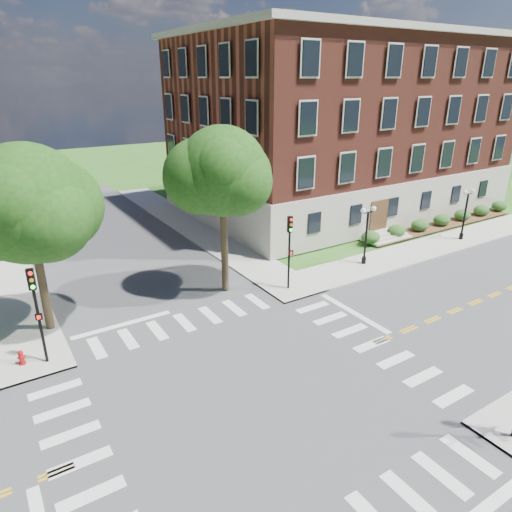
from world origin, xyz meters
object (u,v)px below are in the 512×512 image
traffic_signal_ne (290,243)px  twin_lamp_west (366,232)px  twin_lamp_east (465,211)px  fire_hydrant (21,358)px  traffic_signal_nw (36,304)px

traffic_signal_ne → twin_lamp_west: (7.12, 0.47, -0.66)m
traffic_signal_ne → twin_lamp_east: traffic_signal_ne is taller
traffic_signal_ne → twin_lamp_west: traffic_signal_ne is taller
traffic_signal_ne → fire_hydrant: size_ratio=6.40×
fire_hydrant → traffic_signal_nw: bearing=-20.8°
traffic_signal_nw → twin_lamp_west: bearing=2.4°
traffic_signal_ne → traffic_signal_nw: same height
twin_lamp_west → twin_lamp_east: bearing=-2.4°
traffic_signal_nw → twin_lamp_west: 21.68m
traffic_signal_nw → traffic_signal_ne: bearing=1.7°
twin_lamp_west → fire_hydrant: 22.78m
traffic_signal_nw → twin_lamp_west: traffic_signal_nw is taller
twin_lamp_west → fire_hydrant: size_ratio=5.64×
traffic_signal_ne → twin_lamp_east: (17.88, 0.03, -0.66)m
traffic_signal_ne → twin_lamp_east: bearing=0.1°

